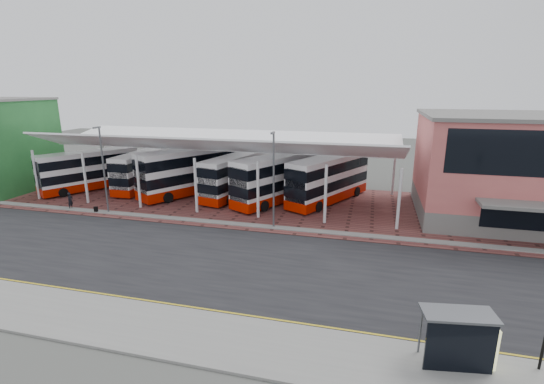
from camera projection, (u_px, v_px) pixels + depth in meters
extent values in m
plane|color=#454642|center=(224.00, 256.00, 27.68)|extent=(140.00, 140.00, 0.00)
cube|color=black|center=(219.00, 262.00, 26.74)|extent=(120.00, 14.00, 0.02)
cube|color=brown|center=(290.00, 205.00, 39.33)|extent=(72.00, 16.00, 0.06)
cube|color=slate|center=(157.00, 329.00, 19.25)|extent=(120.00, 4.00, 0.14)
cube|color=slate|center=(251.00, 225.00, 33.45)|extent=(120.00, 0.80, 0.14)
cube|color=gold|center=(177.00, 308.00, 21.13)|extent=(120.00, 0.12, 0.01)
cube|color=gold|center=(179.00, 305.00, 21.41)|extent=(120.00, 0.12, 0.01)
cylinder|color=silver|center=(36.00, 175.00, 40.74)|extent=(0.26, 0.26, 5.20)
cylinder|color=silver|center=(105.00, 159.00, 51.09)|extent=(0.26, 0.26, 4.60)
cylinder|color=silver|center=(85.00, 178.00, 39.29)|extent=(0.26, 0.26, 5.20)
cylinder|color=silver|center=(146.00, 161.00, 49.64)|extent=(0.26, 0.26, 4.60)
cylinder|color=silver|center=(138.00, 182.00, 37.84)|extent=(0.26, 0.26, 5.20)
cylinder|color=silver|center=(190.00, 164.00, 48.19)|extent=(0.26, 0.26, 4.60)
cylinder|color=silver|center=(196.00, 186.00, 36.39)|extent=(0.26, 0.26, 5.20)
cylinder|color=silver|center=(236.00, 166.00, 46.74)|extent=(0.26, 0.26, 4.60)
cylinder|color=silver|center=(258.00, 190.00, 34.94)|extent=(0.26, 0.26, 5.20)
cylinder|color=silver|center=(285.00, 169.00, 45.29)|extent=(0.26, 0.26, 4.60)
cylinder|color=silver|center=(325.00, 195.00, 33.49)|extent=(0.26, 0.26, 5.20)
cylinder|color=silver|center=(338.00, 171.00, 43.84)|extent=(0.26, 0.26, 4.60)
cylinder|color=silver|center=(399.00, 199.00, 32.04)|extent=(0.26, 0.26, 5.20)
cylinder|color=silver|center=(394.00, 174.00, 42.39)|extent=(0.26, 0.26, 4.60)
cube|color=white|center=(204.00, 145.00, 37.53)|extent=(37.00, 4.95, 1.95)
cube|color=white|center=(225.00, 139.00, 42.81)|extent=(37.00, 7.12, 1.43)
cube|color=slate|center=(524.00, 210.00, 34.96)|extent=(18.00, 12.00, 1.80)
cube|color=#C7615E|center=(532.00, 160.00, 33.78)|extent=(18.00, 12.00, 7.20)
cube|color=slate|center=(540.00, 116.00, 32.81)|extent=(18.40, 12.40, 0.30)
cube|color=#286D31|center=(6.00, 146.00, 43.90)|extent=(6.20, 10.00, 10.00)
cylinder|color=#525458|center=(104.00, 171.00, 35.90)|extent=(0.16, 0.16, 8.00)
cube|color=#525458|center=(97.00, 127.00, 34.57)|extent=(0.15, 0.90, 0.15)
cylinder|color=#525458|center=(274.00, 182.00, 32.03)|extent=(0.16, 0.16, 8.00)
cube|color=#525458|center=(273.00, 133.00, 30.70)|extent=(0.15, 0.90, 0.15)
cube|color=white|center=(89.00, 169.00, 44.57)|extent=(7.48, 10.38, 4.15)
cube|color=#B11200|center=(91.00, 184.00, 45.01)|extent=(7.53, 10.43, 0.87)
cube|color=black|center=(90.00, 173.00, 44.68)|extent=(7.53, 10.43, 0.92)
cube|color=black|center=(88.00, 160.00, 44.28)|extent=(7.53, 10.43, 0.92)
cube|color=black|center=(38.00, 178.00, 41.00)|extent=(1.92, 1.19, 3.48)
cylinder|color=black|center=(56.00, 188.00, 43.56)|extent=(0.72, 0.97, 0.97)
cylinder|color=black|center=(63.00, 193.00, 41.91)|extent=(0.72, 0.97, 0.97)
cylinder|color=black|center=(116.00, 179.00, 48.19)|extent=(0.72, 0.97, 0.97)
cylinder|color=black|center=(125.00, 182.00, 46.54)|extent=(0.72, 0.97, 0.97)
cube|color=white|center=(145.00, 169.00, 45.31)|extent=(2.46, 10.28, 4.01)
cube|color=#B11200|center=(146.00, 182.00, 45.73)|extent=(2.50, 10.32, 0.84)
cube|color=black|center=(145.00, 172.00, 45.42)|extent=(2.50, 10.32, 0.89)
cube|color=black|center=(144.00, 160.00, 45.03)|extent=(2.50, 10.32, 0.89)
cube|color=black|center=(118.00, 179.00, 40.57)|extent=(2.10, 0.12, 3.36)
cylinder|color=black|center=(121.00, 190.00, 42.96)|extent=(0.27, 0.94, 0.93)
cylinder|color=black|center=(140.00, 191.00, 42.43)|extent=(0.27, 0.94, 0.93)
cylinder|color=black|center=(152.00, 177.00, 49.11)|extent=(0.27, 0.94, 0.93)
cylinder|color=black|center=(169.00, 178.00, 48.58)|extent=(0.27, 0.94, 0.93)
cube|color=white|center=(192.00, 170.00, 42.79)|extent=(8.50, 11.68, 4.69)
cube|color=#B11200|center=(192.00, 187.00, 43.29)|extent=(8.56, 11.74, 0.98)
cube|color=black|center=(192.00, 174.00, 42.91)|extent=(8.56, 11.74, 1.04)
cube|color=black|center=(191.00, 159.00, 42.46)|extent=(8.56, 11.74, 1.04)
cube|color=black|center=(140.00, 180.00, 38.79)|extent=(2.16, 1.35, 3.92)
cylinder|color=black|center=(155.00, 193.00, 41.67)|extent=(0.82, 1.09, 1.09)
cylinder|color=black|center=(168.00, 198.00, 39.79)|extent=(0.82, 1.09, 1.09)
cylinder|color=black|center=(213.00, 181.00, 46.86)|extent=(0.82, 1.09, 1.09)
cylinder|color=black|center=(228.00, 185.00, 44.99)|extent=(0.82, 1.09, 1.09)
cube|color=white|center=(237.00, 174.00, 42.12)|extent=(4.75, 10.90, 4.15)
cube|color=#B11200|center=(237.00, 190.00, 42.56)|extent=(4.80, 10.94, 0.87)
cube|color=black|center=(237.00, 178.00, 42.23)|extent=(4.80, 10.94, 0.92)
cube|color=black|center=(237.00, 164.00, 41.82)|extent=(4.80, 10.94, 0.92)
cube|color=black|center=(207.00, 186.00, 37.64)|extent=(2.14, 0.58, 3.48)
cylinder|color=black|center=(209.00, 197.00, 40.23)|extent=(0.48, 1.00, 0.97)
cylinder|color=black|center=(229.00, 200.00, 39.15)|extent=(0.48, 1.00, 0.97)
cylinder|color=black|center=(244.00, 183.00, 46.04)|extent=(0.48, 1.00, 0.97)
cylinder|color=black|center=(262.00, 185.00, 44.97)|extent=(0.48, 1.00, 0.97)
cube|color=white|center=(280.00, 177.00, 40.03)|extent=(7.73, 11.44, 4.52)
cube|color=#B11200|center=(280.00, 194.00, 40.52)|extent=(7.78, 11.50, 0.95)
cube|color=black|center=(280.00, 181.00, 40.16)|extent=(7.78, 11.50, 1.00)
cube|color=black|center=(280.00, 165.00, 39.72)|extent=(7.78, 11.50, 1.00)
cube|color=black|center=(238.00, 188.00, 35.98)|extent=(2.14, 1.20, 3.78)
cylinder|color=black|center=(245.00, 201.00, 38.78)|extent=(0.75, 1.07, 1.05)
cylinder|color=black|center=(264.00, 206.00, 37.07)|extent=(0.75, 1.07, 1.05)
cylinder|color=black|center=(293.00, 187.00, 44.05)|extent=(0.75, 1.07, 1.05)
cylinder|color=black|center=(311.00, 191.00, 42.34)|extent=(0.75, 1.07, 1.05)
cube|color=white|center=(329.00, 178.00, 39.87)|extent=(7.29, 11.21, 4.40)
cube|color=#B11200|center=(328.00, 195.00, 40.33)|extent=(7.35, 11.27, 0.92)
cube|color=black|center=(329.00, 182.00, 39.99)|extent=(7.35, 11.27, 0.97)
cube|color=black|center=(329.00, 167.00, 39.56)|extent=(7.35, 11.27, 0.97)
cube|color=black|center=(295.00, 190.00, 35.83)|extent=(2.11, 1.11, 3.68)
cylinder|color=black|center=(297.00, 202.00, 38.56)|extent=(0.71, 1.04, 1.02)
cylinder|color=black|center=(319.00, 207.00, 36.94)|extent=(0.71, 1.04, 1.02)
cylinder|color=black|center=(336.00, 188.00, 43.81)|extent=(0.71, 1.04, 1.02)
cylinder|color=black|center=(357.00, 192.00, 42.19)|extent=(0.71, 1.04, 1.02)
imported|color=black|center=(70.00, 201.00, 37.76)|extent=(0.39, 0.60, 1.63)
cube|color=black|center=(96.00, 210.00, 36.85)|extent=(0.32, 0.23, 0.55)
cube|color=black|center=(460.00, 347.00, 15.99)|extent=(2.74, 0.52, 2.29)
cube|color=#525458|center=(459.00, 314.00, 16.21)|extent=(3.11, 1.80, 0.11)
cylinder|color=#525458|center=(420.00, 329.00, 17.18)|extent=(0.10, 0.10, 2.29)
cylinder|color=#525458|center=(482.00, 333.00, 16.92)|extent=(0.10, 0.10, 2.29)
cube|color=tan|center=(492.00, 344.00, 16.41)|extent=(0.29, 1.02, 1.84)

